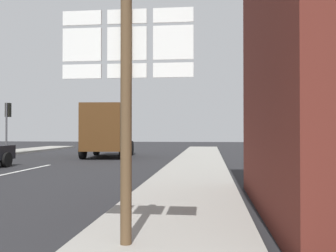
# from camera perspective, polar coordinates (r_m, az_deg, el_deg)

# --- Properties ---
(ground_plane) EXTENTS (80.00, 80.00, 0.00)m
(ground_plane) POSITION_cam_1_polar(r_m,az_deg,el_deg) (16.27, -20.11, -6.12)
(ground_plane) COLOR #232326
(sidewalk_right) EXTENTS (2.43, 44.00, 0.14)m
(sidewalk_right) POSITION_cam_1_polar(r_m,az_deg,el_deg) (12.62, 3.72, -7.41)
(sidewalk_right) COLOR gray
(sidewalk_right) RESTS_ON ground
(delivery_truck) EXTENTS (2.80, 5.15, 3.05)m
(delivery_truck) POSITION_cam_1_polar(r_m,az_deg,el_deg) (22.63, -9.00, -0.47)
(delivery_truck) COLOR #4C2D14
(delivery_truck) RESTS_ON ground
(route_sign_post) EXTENTS (1.66, 0.14, 3.20)m
(route_sign_post) POSITION_cam_1_polar(r_m,az_deg,el_deg) (4.76, -6.23, 4.98)
(route_sign_post) COLOR brown
(route_sign_post) RESTS_ON ground
(traffic_light_far_left) EXTENTS (0.30, 0.49, 3.35)m
(traffic_light_far_left) POSITION_cam_1_polar(r_m,az_deg,el_deg) (26.52, -22.88, 1.33)
(traffic_light_far_left) COLOR #47474C
(traffic_light_far_left) RESTS_ON ground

